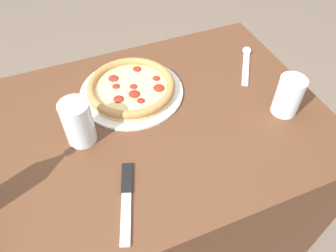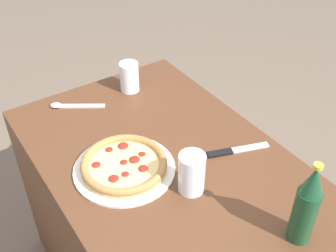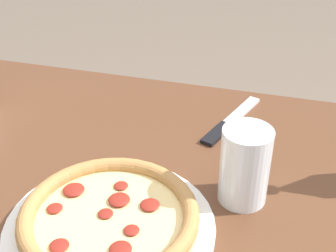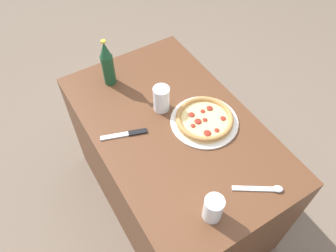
% 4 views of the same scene
% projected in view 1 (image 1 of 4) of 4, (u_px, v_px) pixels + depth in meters
% --- Properties ---
extents(ground_plane, '(8.00, 8.00, 0.00)m').
position_uv_depth(ground_plane, '(142.00, 238.00, 1.45)').
color(ground_plane, '#6B5B4C').
extents(table, '(1.13, 0.70, 0.74)m').
position_uv_depth(table, '(136.00, 196.00, 1.17)').
color(table, '#56331E').
rests_on(table, ground_plane).
extents(pizza_pepperoni, '(0.31, 0.31, 0.04)m').
position_uv_depth(pizza_pepperoni, '(131.00, 88.00, 0.97)').
color(pizza_pepperoni, silver).
rests_on(pizza_pepperoni, table).
extents(glass_water, '(0.08, 0.08, 0.13)m').
position_uv_depth(glass_water, '(79.00, 124.00, 0.82)').
color(glass_water, white).
rests_on(glass_water, table).
extents(glass_cola, '(0.07, 0.07, 0.11)m').
position_uv_depth(glass_cola, '(288.00, 97.00, 0.90)').
color(glass_cola, white).
rests_on(glass_cola, table).
extents(knife, '(0.09, 0.20, 0.01)m').
position_uv_depth(knife, '(126.00, 198.00, 0.75)').
color(knife, black).
rests_on(knife, table).
extents(spoon, '(0.13, 0.18, 0.01)m').
position_uv_depth(spoon, '(246.00, 60.00, 1.09)').
color(spoon, silver).
rests_on(spoon, table).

